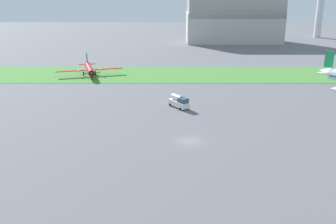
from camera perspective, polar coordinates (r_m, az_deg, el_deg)
name	(u,v)px	position (r m, az deg, el deg)	size (l,w,h in m)	color
ground_plane	(189,141)	(74.81, 3.26, -4.54)	(600.00, 600.00, 0.00)	slate
grass_taxiway_strip	(179,74)	(135.03, 1.75, 5.91)	(360.00, 28.00, 0.08)	#478438
airplane_taxiing_turboprop	(88,69)	(134.90, -12.30, 6.60)	(23.12, 19.97, 7.11)	red
fuel_truck_near_gate	(178,102)	(95.56, 1.61, 1.62)	(5.70, 6.70, 3.29)	white
hangar_distant	(233,16)	(224.81, 10.08, 14.59)	(54.95, 25.98, 32.71)	#BCB7B2
control_tower	(320,3)	(264.44, 22.59, 15.40)	(8.00, 8.00, 36.91)	silver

